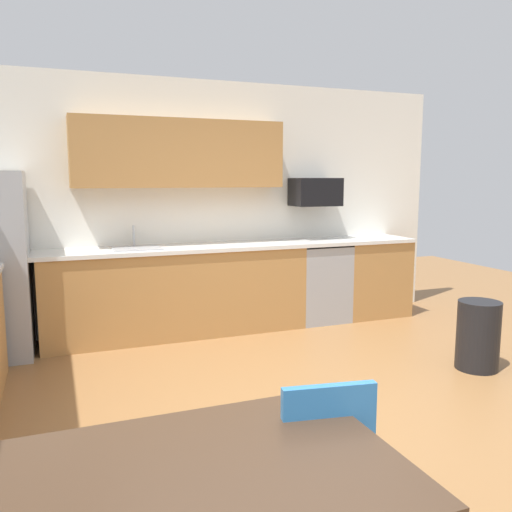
% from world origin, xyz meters
% --- Properties ---
extents(ground_plane, '(12.00, 12.00, 0.00)m').
position_xyz_m(ground_plane, '(0.00, 0.00, 0.00)').
color(ground_plane, olive).
extents(wall_back, '(5.80, 0.10, 2.70)m').
position_xyz_m(wall_back, '(0.00, 2.65, 1.35)').
color(wall_back, white).
rests_on(wall_back, ground).
extents(cabinet_run_back, '(2.73, 0.60, 0.90)m').
position_xyz_m(cabinet_run_back, '(-0.39, 2.30, 0.45)').
color(cabinet_run_back, '#AD7A42').
rests_on(cabinet_run_back, ground).
extents(cabinet_run_back_right, '(0.82, 0.60, 0.90)m').
position_xyz_m(cabinet_run_back_right, '(1.99, 2.30, 0.45)').
color(cabinet_run_back_right, '#AD7A42').
rests_on(cabinet_run_back_right, ground).
extents(countertop_back, '(4.80, 0.64, 0.04)m').
position_xyz_m(countertop_back, '(0.00, 2.30, 0.92)').
color(countertop_back, silver).
rests_on(countertop_back, cabinet_run_back).
extents(upper_cabinets_back, '(2.20, 0.34, 0.70)m').
position_xyz_m(upper_cabinets_back, '(-0.30, 2.43, 1.90)').
color(upper_cabinets_back, '#AD7A42').
extents(oven_range, '(0.60, 0.60, 0.91)m').
position_xyz_m(oven_range, '(1.28, 2.30, 0.46)').
color(oven_range, '#999BA0').
rests_on(oven_range, ground).
extents(microwave, '(0.54, 0.36, 0.32)m').
position_xyz_m(microwave, '(1.28, 2.40, 1.49)').
color(microwave, black).
extents(sink_basin, '(0.48, 0.40, 0.14)m').
position_xyz_m(sink_basin, '(-0.80, 2.30, 0.88)').
color(sink_basin, '#A5A8AD').
rests_on(sink_basin, countertop_back).
extents(sink_faucet, '(0.02, 0.02, 0.24)m').
position_xyz_m(sink_faucet, '(-0.80, 2.48, 1.04)').
color(sink_faucet, '#B2B5BA').
rests_on(sink_faucet, countertop_back).
extents(dining_table, '(1.40, 0.90, 0.72)m').
position_xyz_m(dining_table, '(-1.22, -1.56, 0.67)').
color(dining_table, '#422D1E').
rests_on(dining_table, ground).
extents(chair_near_table, '(0.46, 0.46, 0.85)m').
position_xyz_m(chair_near_table, '(-0.62, -1.46, 0.50)').
color(chair_near_table, '#2D72B7').
rests_on(chair_near_table, ground).
extents(trash_bin, '(0.36, 0.36, 0.60)m').
position_xyz_m(trash_bin, '(1.81, 0.35, 0.30)').
color(trash_bin, black).
rests_on(trash_bin, ground).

